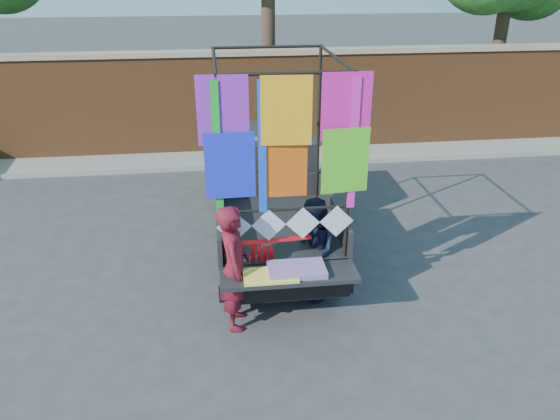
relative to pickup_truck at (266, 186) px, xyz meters
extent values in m
plane|color=#38383A|center=(-0.33, -2.45, -0.86)|extent=(90.00, 90.00, 0.00)
cube|color=brown|center=(-0.33, 4.55, 0.39)|extent=(30.00, 0.35, 2.50)
cube|color=tan|center=(-0.33, 4.55, 1.69)|extent=(30.00, 0.45, 0.12)
cube|color=gray|center=(-0.33, 3.85, -0.80)|extent=(30.00, 1.20, 0.12)
cylinder|color=#38281C|center=(0.67, 5.75, 1.87)|extent=(0.36, 0.36, 5.46)
cylinder|color=#38281C|center=(7.17, 5.75, 1.42)|extent=(0.36, 0.36, 4.55)
cylinder|color=black|center=(-0.80, 0.60, -0.52)|extent=(0.22, 0.67, 0.67)
cylinder|color=black|center=(-0.80, -2.15, -0.52)|extent=(0.22, 0.67, 0.67)
cylinder|color=black|center=(0.80, 0.60, -0.52)|extent=(0.22, 0.67, 0.67)
cylinder|color=black|center=(0.80, -2.15, -0.52)|extent=(0.22, 0.67, 0.67)
cube|color=black|center=(0.00, -0.82, -0.35)|extent=(1.74, 4.29, 0.31)
cube|color=black|center=(0.00, -1.59, -0.06)|extent=(1.84, 2.35, 0.10)
cube|color=black|center=(-0.90, -1.59, 0.16)|extent=(0.06, 2.35, 0.46)
cube|color=black|center=(0.90, -1.59, 0.16)|extent=(0.06, 2.35, 0.46)
cube|color=black|center=(0.00, -0.44, 0.16)|extent=(1.84, 0.06, 0.46)
cube|color=black|center=(0.00, 0.55, 0.21)|extent=(1.84, 1.63, 1.28)
cube|color=#8C9EAD|center=(0.00, 0.09, 0.62)|extent=(1.63, 0.06, 0.56)
cube|color=#8C9EAD|center=(0.00, 1.32, 0.42)|extent=(1.63, 0.10, 0.71)
cube|color=black|center=(0.00, 1.68, -0.04)|extent=(1.79, 0.92, 0.56)
cube|color=black|center=(0.00, -3.02, -0.04)|extent=(1.84, 0.56, 0.06)
cube|color=black|center=(0.00, -2.78, -0.43)|extent=(1.89, 0.15, 0.18)
cylinder|color=black|center=(-0.84, -2.66, 1.26)|extent=(0.05, 0.05, 2.55)
cylinder|color=black|center=(-0.84, -0.52, 1.26)|extent=(0.05, 0.05, 2.55)
cylinder|color=black|center=(0.84, -2.66, 1.26)|extent=(0.05, 0.05, 2.55)
cylinder|color=black|center=(0.84, -0.52, 1.26)|extent=(0.05, 0.05, 2.55)
cylinder|color=black|center=(0.00, -2.66, 2.54)|extent=(1.74, 0.04, 0.04)
cylinder|color=black|center=(0.00, -0.52, 2.54)|extent=(1.74, 0.04, 0.04)
cylinder|color=black|center=(-0.84, -1.59, 2.54)|extent=(0.04, 2.19, 0.04)
cylinder|color=black|center=(0.84, -1.59, 2.54)|extent=(0.04, 2.19, 0.04)
cylinder|color=black|center=(0.00, -2.66, 0.75)|extent=(1.74, 0.04, 0.04)
cube|color=purple|center=(-0.77, -2.68, 2.08)|extent=(0.63, 0.02, 0.87)
cube|color=#FFA51A|center=(0.00, -2.72, 2.08)|extent=(0.63, 0.02, 0.87)
cube|color=#E819A2|center=(0.77, -2.68, 2.08)|extent=(0.63, 0.02, 0.87)
cube|color=#1C2FFF|center=(-0.77, -2.72, 1.42)|extent=(0.63, 0.02, 0.87)
cube|color=#E25713|center=(0.00, -2.68, 1.42)|extent=(0.63, 0.02, 0.87)
cube|color=#60D625|center=(0.77, -2.72, 1.42)|extent=(0.63, 0.02, 0.87)
cube|color=green|center=(-0.87, -2.70, 1.62)|extent=(0.10, 0.01, 1.74)
cube|color=#EE27C1|center=(0.87, -2.70, 1.62)|extent=(0.10, 0.01, 1.74)
cube|color=blue|center=(-0.31, -2.70, 1.62)|extent=(0.10, 0.01, 1.74)
cube|color=white|center=(-0.69, -2.69, 0.55)|extent=(0.46, 0.01, 0.46)
cube|color=white|center=(-0.23, -2.69, 0.55)|extent=(0.46, 0.01, 0.46)
cube|color=white|center=(0.23, -2.69, 0.55)|extent=(0.46, 0.01, 0.46)
cube|color=white|center=(0.69, -2.69, 0.55)|extent=(0.46, 0.01, 0.46)
cube|color=#F43667|center=(0.10, -3.02, 0.03)|extent=(0.77, 0.46, 0.08)
cube|color=#FDF74F|center=(-0.26, -3.09, 0.01)|extent=(0.71, 0.41, 0.04)
imported|color=maroon|center=(-0.72, -2.88, 0.04)|extent=(0.44, 0.66, 1.80)
imported|color=black|center=(0.45, -2.37, -0.06)|extent=(0.65, 0.81, 1.59)
cube|color=#FF0D19|center=(-0.13, -2.63, 0.28)|extent=(1.00, 0.12, 0.04)
cube|color=#FF0D19|center=(-0.45, -2.65, -0.03)|extent=(0.06, 0.02, 0.58)
cube|color=#FF0D19|center=(-0.36, -2.65, -0.05)|extent=(0.06, 0.02, 0.58)
cube|color=#FF0D19|center=(-0.28, -2.65, -0.07)|extent=(0.06, 0.02, 0.58)
cube|color=#FF0D19|center=(-0.20, -2.65, -0.09)|extent=(0.06, 0.02, 0.58)
camera|label=1|loc=(-0.89, -9.18, 3.79)|focal=35.00mm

